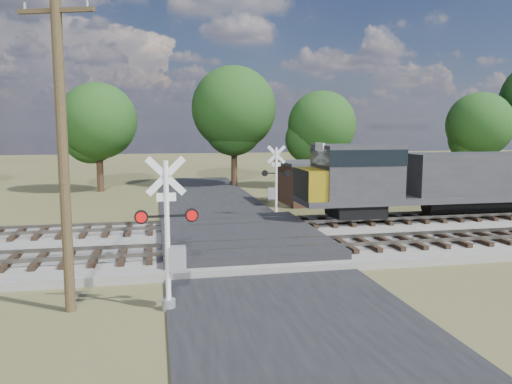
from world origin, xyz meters
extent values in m
plane|color=#494927|center=(0.00, 0.00, 0.00)|extent=(160.00, 160.00, 0.00)
cube|color=gray|center=(10.00, 0.50, 0.15)|extent=(140.00, 10.00, 0.30)
cube|color=black|center=(0.00, 0.00, 0.04)|extent=(7.00, 60.00, 0.08)
cube|color=#262628|center=(0.00, 0.50, 0.32)|extent=(7.00, 9.00, 0.62)
cube|color=black|center=(2.00, -2.00, 0.39)|extent=(44.00, 2.60, 0.18)
cube|color=#5E5950|center=(10.00, -2.72, 0.55)|extent=(140.00, 0.08, 0.15)
cube|color=#5E5950|center=(10.00, -1.28, 0.55)|extent=(140.00, 0.08, 0.15)
cube|color=black|center=(2.00, 3.00, 0.39)|extent=(44.00, 2.60, 0.18)
cube|color=#5E5950|center=(10.00, 2.28, 0.55)|extent=(140.00, 0.08, 0.15)
cube|color=#5E5950|center=(10.00, 3.72, 0.55)|extent=(140.00, 0.08, 0.15)
cylinder|color=silver|center=(-3.41, -7.12, 2.17)|extent=(0.15, 0.15, 4.34)
cylinder|color=gray|center=(-3.41, -7.12, 0.16)|extent=(0.39, 0.39, 0.33)
cube|color=silver|center=(-3.41, -7.12, 3.91)|extent=(1.14, 0.05, 1.14)
cube|color=silver|center=(-3.41, -7.12, 3.91)|extent=(1.14, 0.05, 1.14)
cube|color=silver|center=(-3.41, -7.12, 3.31)|extent=(0.54, 0.04, 0.24)
cube|color=black|center=(-3.41, -7.12, 2.77)|extent=(1.74, 0.08, 0.07)
cylinder|color=red|center=(-4.12, -7.13, 2.77)|extent=(0.39, 0.11, 0.39)
cylinder|color=red|center=(-2.71, -7.12, 2.77)|extent=(0.39, 0.11, 0.39)
cube|color=gray|center=(-3.14, -7.12, 1.52)|extent=(0.49, 0.33, 0.71)
cylinder|color=silver|center=(3.17, 6.66, 2.05)|extent=(0.14, 0.14, 4.10)
cylinder|color=gray|center=(3.17, 6.66, 0.15)|extent=(0.37, 0.37, 0.31)
cube|color=silver|center=(3.17, 6.66, 3.69)|extent=(1.06, 0.23, 1.07)
cube|color=silver|center=(3.17, 6.66, 3.69)|extent=(1.06, 0.23, 1.07)
cube|color=silver|center=(3.17, 6.66, 3.13)|extent=(0.51, 0.12, 0.23)
cube|color=black|center=(3.17, 6.66, 2.62)|extent=(1.63, 0.35, 0.06)
cylinder|color=red|center=(3.83, 6.54, 2.62)|extent=(0.38, 0.17, 0.37)
cylinder|color=red|center=(2.51, 6.78, 2.62)|extent=(0.38, 0.17, 0.37)
cube|color=gray|center=(2.92, 6.70, 1.44)|extent=(0.51, 0.38, 0.67)
cylinder|color=#392C1A|center=(-6.19, -6.65, 4.47)|extent=(0.30, 0.30, 8.95)
cube|color=#392C1A|center=(-6.19, -6.65, 8.35)|extent=(2.09, 0.87, 0.12)
cube|color=#47291E|center=(6.93, 11.56, 1.36)|extent=(4.02, 4.02, 2.72)
cube|color=#2E2D30|center=(6.93, 11.56, 2.82)|extent=(4.42, 4.42, 0.19)
cylinder|color=black|center=(-8.12, 21.22, 2.21)|extent=(0.56, 0.56, 4.43)
sphere|color=#1C3B12|center=(-8.12, 21.22, 5.76)|extent=(6.20, 6.20, 6.20)
cylinder|color=black|center=(3.26, 22.76, 2.66)|extent=(0.56, 0.56, 5.31)
sphere|color=#1C3B12|center=(3.26, 22.76, 6.90)|extent=(7.44, 7.44, 7.44)
cylinder|color=black|center=(10.55, 20.21, 2.10)|extent=(0.56, 0.56, 4.20)
sphere|color=#1C3B12|center=(10.55, 20.21, 5.46)|extent=(5.87, 5.87, 5.87)
cylinder|color=black|center=(25.16, 19.22, 2.10)|extent=(0.56, 0.56, 4.20)
sphere|color=#1C3B12|center=(25.16, 19.22, 5.47)|extent=(5.89, 5.89, 5.89)
camera|label=1|loc=(-3.71, -21.25, 5.27)|focal=35.00mm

